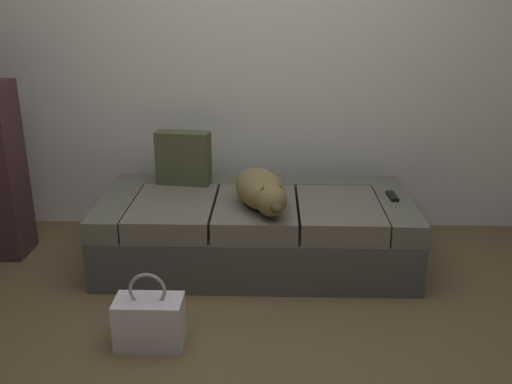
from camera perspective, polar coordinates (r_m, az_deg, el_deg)
name	(u,v)px	position (r m, az deg, el deg)	size (l,w,h in m)	color
ground_plane	(249,372)	(2.66, -0.67, -17.49)	(10.00, 10.00, 0.00)	brown
back_wall	(259,23)	(3.90, 0.30, 16.52)	(6.40, 0.10, 2.80)	silver
couch	(256,230)	(3.52, 0.02, -3.76)	(1.87, 0.89, 0.42)	#4D4D45
dog_tan	(262,190)	(3.24, 0.59, 0.16)	(0.39, 0.60, 0.21)	olive
tv_remote	(392,196)	(3.53, 13.43, -0.40)	(0.04, 0.15, 0.02)	black
throw_pillow	(183,158)	(3.67, -7.25, 3.38)	(0.34, 0.12, 0.34)	#4D5132
handbag	(150,321)	(2.81, -10.57, -12.53)	(0.32, 0.18, 0.38)	silver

